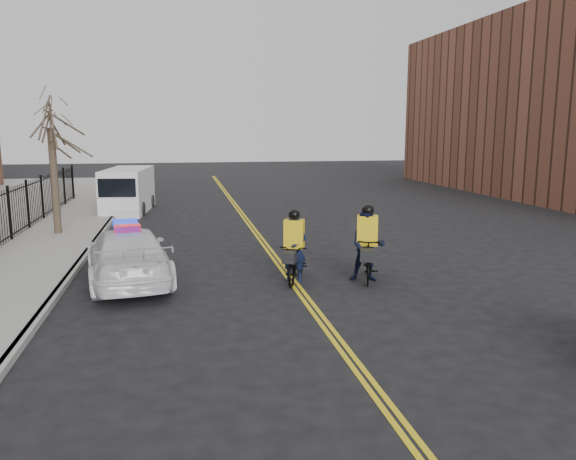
% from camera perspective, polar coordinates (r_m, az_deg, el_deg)
% --- Properties ---
extents(ground, '(120.00, 120.00, 0.00)m').
position_cam_1_polar(ground, '(13.51, 2.09, -7.38)').
color(ground, black).
rests_on(ground, ground).
extents(center_line_left, '(0.10, 60.00, 0.01)m').
position_cam_1_polar(center_line_left, '(21.13, -2.99, -0.95)').
color(center_line_left, yellow).
rests_on(center_line_left, ground).
extents(center_line_right, '(0.10, 60.00, 0.01)m').
position_cam_1_polar(center_line_right, '(21.16, -2.56, -0.93)').
color(center_line_right, yellow).
rests_on(center_line_right, ground).
extents(sidewalk, '(3.00, 60.00, 0.15)m').
position_cam_1_polar(sidewalk, '(21.43, -23.05, -1.41)').
color(sidewalk, gray).
rests_on(sidewalk, ground).
extents(curb, '(0.20, 60.00, 0.15)m').
position_cam_1_polar(curb, '(21.16, -19.08, -1.30)').
color(curb, gray).
rests_on(curb, ground).
extents(iron_fence, '(0.12, 28.00, 2.00)m').
position_cam_1_polar(iron_fence, '(21.65, -27.10, 0.88)').
color(iron_fence, black).
rests_on(iron_fence, ground).
extents(street_tree, '(3.20, 3.20, 4.80)m').
position_cam_1_polar(street_tree, '(23.04, -22.87, 8.03)').
color(street_tree, '#362920').
rests_on(street_tree, sidewalk).
extents(police_cruiser, '(2.82, 5.34, 1.63)m').
position_cam_1_polar(police_cruiser, '(15.68, -15.97, -2.48)').
color(police_cruiser, white).
rests_on(police_cruiser, ground).
extents(cargo_van, '(2.39, 5.33, 2.16)m').
position_cam_1_polar(cargo_van, '(29.22, -15.98, 3.84)').
color(cargo_van, white).
rests_on(cargo_van, ground).
extents(cyclist_near, '(1.40, 2.14, 1.99)m').
position_cam_1_polar(cyclist_near, '(15.18, 0.62, -2.70)').
color(cyclist_near, black).
rests_on(cyclist_near, ground).
extents(cyclist_far, '(1.22, 2.16, 2.11)m').
position_cam_1_polar(cyclist_far, '(15.37, 8.01, -2.11)').
color(cyclist_far, black).
rests_on(cyclist_far, ground).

